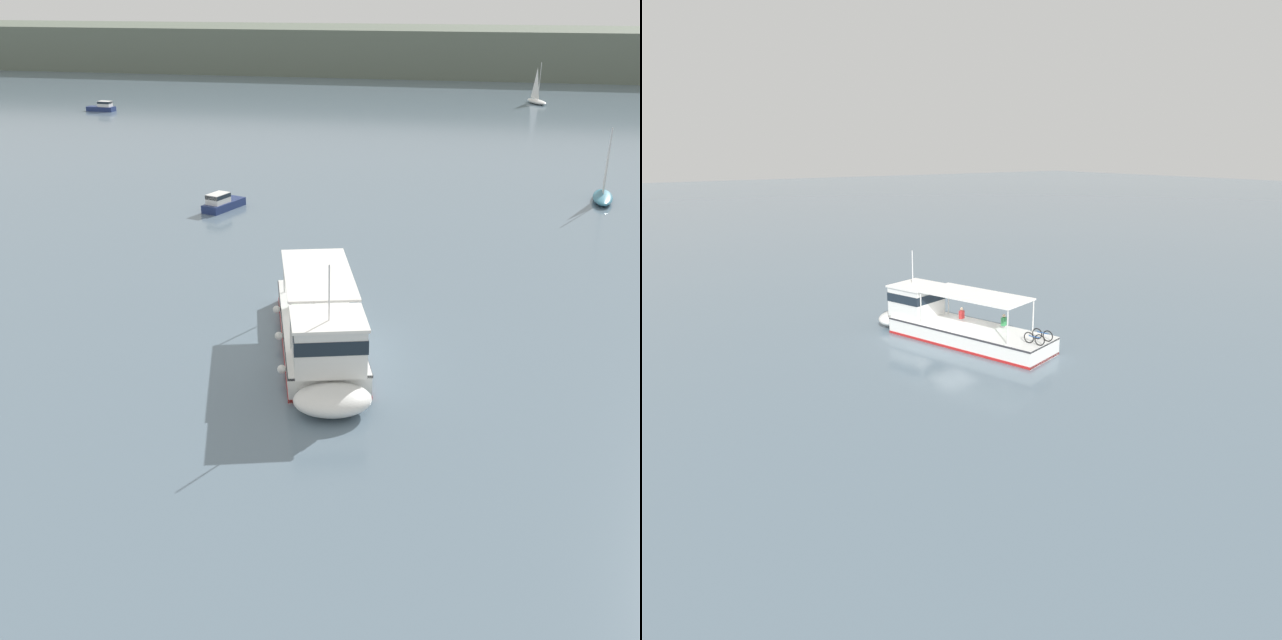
{
  "view_description": "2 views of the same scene",
  "coord_description": "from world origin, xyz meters",
  "views": [
    {
      "loc": [
        6.09,
        -30.55,
        14.66
      ],
      "look_at": [
        -0.6,
        0.09,
        1.4
      ],
      "focal_mm": 44.34,
      "sensor_mm": 36.0,
      "label": 1
    },
    {
      "loc": [
        18.93,
        28.25,
        11.69
      ],
      "look_at": [
        -0.6,
        0.09,
        1.4
      ],
      "focal_mm": 32.31,
      "sensor_mm": 36.0,
      "label": 2
    }
  ],
  "objects": [
    {
      "name": "ground_plane",
      "position": [
        0.0,
        0.0,
        0.0
      ],
      "size": [
        400.0,
        400.0,
        0.0
      ],
      "primitive_type": "plane",
      "color": "slate"
    },
    {
      "name": "distant_shoreline",
      "position": [
        0.0,
        123.46,
        3.91
      ],
      "size": [
        400.0,
        28.0,
        7.83
      ],
      "primitive_type": "cube",
      "color": "#606B5B",
      "rests_on": "ground"
    },
    {
      "name": "ferry_main",
      "position": [
        -0.3,
        -0.88,
        1.01
      ],
      "size": [
        6.69,
        13.05,
        5.32
      ],
      "color": "white",
      "rests_on": "ground"
    },
    {
      "name": "motorboat_off_stern",
      "position": [
        -12.44,
        21.58,
        0.54
      ],
      "size": [
        2.35,
        3.83,
        1.26
      ],
      "color": "navy",
      "rests_on": "ground"
    },
    {
      "name": "sailboat_far_left",
      "position": [
        14.33,
        29.93,
        0.54
      ],
      "size": [
        1.8,
        4.9,
        5.4
      ],
      "color": "teal",
      "rests_on": "ground"
    },
    {
      "name": "motorboat_horizon_east",
      "position": [
        -43.07,
        64.49,
        0.54
      ],
      "size": [
        3.67,
        1.52,
        1.26
      ],
      "color": "navy",
      "rests_on": "ground"
    },
    {
      "name": "sailboat_mid_channel",
      "position": [
        11.32,
        83.33,
        0.54
      ],
      "size": [
        3.28,
        4.95,
        5.4
      ],
      "color": "white",
      "rests_on": "ground"
    }
  ]
}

